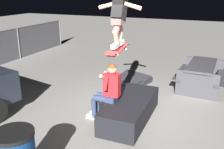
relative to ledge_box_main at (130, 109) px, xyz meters
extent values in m
plane|color=gray|center=(0.18, 0.04, -0.24)|extent=(40.00, 40.00, 0.00)
cube|color=black|center=(0.00, 0.00, 0.00)|extent=(1.98, 0.83, 0.47)
cube|color=#2D3856|center=(-0.21, 0.35, 0.30)|extent=(0.32, 0.20, 0.12)
cube|color=red|center=(-0.21, 0.35, 0.61)|extent=(0.20, 0.34, 0.50)
sphere|color=tan|center=(-0.21, 0.35, 0.96)|extent=(0.20, 0.20, 0.20)
sphere|color=brown|center=(-0.21, 0.35, 0.98)|extent=(0.19, 0.19, 0.19)
cylinder|color=red|center=(-0.41, 0.41, 0.68)|extent=(0.19, 0.08, 0.29)
cylinder|color=tan|center=(-0.33, 0.51, 0.78)|extent=(0.24, 0.07, 0.19)
cylinder|color=red|center=(-0.01, 0.42, 0.68)|extent=(0.19, 0.08, 0.29)
cylinder|color=tan|center=(-0.09, 0.52, 0.78)|extent=(0.24, 0.07, 0.19)
cylinder|color=#2D3856|center=(-0.30, 0.55, 0.28)|extent=(0.14, 0.40, 0.14)
cylinder|color=#2D3856|center=(-0.30, 0.75, 0.02)|extent=(0.11, 0.11, 0.43)
cube|color=white|center=(-0.31, 0.80, -0.20)|extent=(0.10, 0.26, 0.08)
cylinder|color=#2D3856|center=(-0.12, 0.56, 0.28)|extent=(0.14, 0.40, 0.14)
cylinder|color=#2D3856|center=(-0.12, 0.75, 0.02)|extent=(0.11, 0.11, 0.43)
cube|color=white|center=(-0.13, 0.80, -0.20)|extent=(0.10, 0.26, 0.08)
cube|color=#B72D2D|center=(-0.15, 0.25, 1.37)|extent=(0.81, 0.25, 0.12)
cube|color=#B72D2D|center=(0.30, 0.28, 1.39)|extent=(0.13, 0.21, 0.04)
cube|color=#B72D2D|center=(-0.60, 0.22, 1.39)|extent=(0.13, 0.21, 0.07)
cube|color=#99999E|center=(0.13, 0.27, 1.35)|extent=(0.07, 0.16, 0.04)
cylinder|color=white|center=(0.13, 0.36, 1.32)|extent=(0.06, 0.03, 0.05)
cylinder|color=white|center=(0.14, 0.18, 1.32)|extent=(0.06, 0.03, 0.05)
cube|color=#99999E|center=(-0.43, 0.23, 1.35)|extent=(0.07, 0.16, 0.04)
cylinder|color=white|center=(-0.43, 0.32, 1.32)|extent=(0.06, 0.03, 0.05)
cylinder|color=white|center=(-0.42, 0.14, 1.32)|extent=(0.06, 0.03, 0.05)
cube|color=white|center=(0.03, 0.26, 1.48)|extent=(0.27, 0.12, 0.08)
cube|color=white|center=(-0.33, 0.24, 1.48)|extent=(0.27, 0.12, 0.08)
cylinder|color=tan|center=(-0.02, 0.26, 1.64)|extent=(0.24, 0.11, 0.31)
cylinder|color=#755250|center=(-0.09, 0.25, 1.84)|extent=(0.34, 0.15, 0.33)
cylinder|color=tan|center=(-0.27, 0.24, 1.64)|extent=(0.24, 0.11, 0.31)
cylinder|color=#755250|center=(-0.20, 0.25, 1.84)|extent=(0.34, 0.15, 0.33)
cube|color=#755250|center=(-0.15, 0.25, 1.94)|extent=(0.31, 0.22, 0.12)
cube|color=black|center=(-0.07, 0.26, 2.18)|extent=(0.46, 0.25, 0.52)
cylinder|color=tan|center=(-0.06, 0.48, 2.24)|extent=(0.11, 0.45, 0.19)
cylinder|color=tan|center=(-0.03, 0.04, 2.24)|extent=(0.11, 0.45, 0.19)
cube|color=#28282D|center=(2.18, 0.78, -0.21)|extent=(1.28, 1.27, 0.06)
cube|color=#28282D|center=(2.18, 0.78, -0.16)|extent=(1.24, 1.26, 0.31)
cube|color=#28282D|center=(2.18, 1.25, -0.16)|extent=(0.86, 0.35, 0.14)
cube|color=#28282D|center=(2.18, 0.32, -0.16)|extent=(0.86, 0.35, 0.14)
cube|color=#38383D|center=(2.58, -1.26, 0.48)|extent=(1.73, 0.77, 0.06)
cube|color=#38383D|center=(2.60, -0.71, 0.18)|extent=(1.71, 0.31, 0.04)
cube|color=#38383D|center=(2.55, -1.81, 0.18)|extent=(1.71, 0.31, 0.04)
cube|color=#38383D|center=(3.35, -1.30, 0.12)|extent=(0.11, 1.10, 0.72)
cube|color=#38383D|center=(1.81, -1.23, 0.12)|extent=(0.11, 1.10, 0.72)
cylinder|color=black|center=(-2.67, 0.73, 0.72)|extent=(0.56, 0.56, 0.06)
cylinder|color=slate|center=(3.18, 6.02, 0.40)|extent=(0.05, 0.05, 1.26)
cylinder|color=slate|center=(6.18, 6.02, 0.40)|extent=(0.05, 0.05, 1.26)
camera|label=1|loc=(-4.87, -1.64, 2.54)|focal=40.79mm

